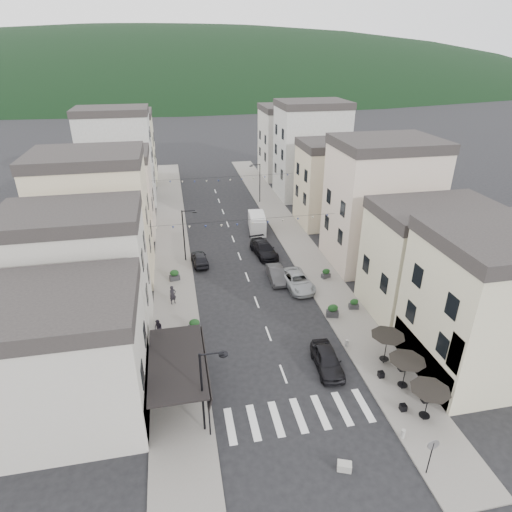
{
  "coord_description": "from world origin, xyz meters",
  "views": [
    {
      "loc": [
        -6.71,
        -17.48,
        21.58
      ],
      "look_at": [
        0.48,
        18.69,
        3.5
      ],
      "focal_mm": 30.0,
      "sensor_mm": 36.0,
      "label": 1
    }
  ],
  "objects_px": {
    "parked_car_a": "(327,360)",
    "parked_car_c": "(297,281)",
    "delivery_van": "(257,222)",
    "pedestrian_a": "(173,295)",
    "parked_car_b": "(276,274)",
    "parked_car_d": "(264,249)",
    "pedestrian_b": "(158,328)",
    "parked_car_e": "(200,259)"
  },
  "relations": [
    {
      "from": "parked_car_a",
      "to": "pedestrian_a",
      "type": "bearing_deg",
      "value": 138.16
    },
    {
      "from": "parked_car_d",
      "to": "parked_car_e",
      "type": "distance_m",
      "value": 7.45
    },
    {
      "from": "pedestrian_a",
      "to": "pedestrian_b",
      "type": "height_order",
      "value": "pedestrian_a"
    },
    {
      "from": "parked_car_a",
      "to": "parked_car_c",
      "type": "distance_m",
      "value": 12.01
    },
    {
      "from": "parked_car_e",
      "to": "pedestrian_a",
      "type": "height_order",
      "value": "pedestrian_a"
    },
    {
      "from": "parked_car_a",
      "to": "delivery_van",
      "type": "distance_m",
      "value": 27.07
    },
    {
      "from": "parked_car_a",
      "to": "pedestrian_b",
      "type": "bearing_deg",
      "value": 156.38
    },
    {
      "from": "parked_car_e",
      "to": "parked_car_b",
      "type": "bearing_deg",
      "value": 140.24
    },
    {
      "from": "parked_car_c",
      "to": "parked_car_b",
      "type": "bearing_deg",
      "value": 128.45
    },
    {
      "from": "parked_car_e",
      "to": "pedestrian_b",
      "type": "distance_m",
      "value": 13.35
    },
    {
      "from": "parked_car_d",
      "to": "pedestrian_b",
      "type": "relative_size",
      "value": 3.4
    },
    {
      "from": "parked_car_b",
      "to": "parked_car_a",
      "type": "bearing_deg",
      "value": -86.72
    },
    {
      "from": "delivery_van",
      "to": "pedestrian_a",
      "type": "relative_size",
      "value": 2.79
    },
    {
      "from": "parked_car_c",
      "to": "pedestrian_a",
      "type": "xyz_separation_m",
      "value": [
        -12.16,
        -0.83,
        0.31
      ]
    },
    {
      "from": "parked_car_b",
      "to": "delivery_van",
      "type": "xyz_separation_m",
      "value": [
        0.67,
        13.33,
        0.48
      ]
    },
    {
      "from": "parked_car_e",
      "to": "pedestrian_b",
      "type": "bearing_deg",
      "value": 66.16
    },
    {
      "from": "parked_car_c",
      "to": "pedestrian_b",
      "type": "distance_m",
      "value": 14.59
    },
    {
      "from": "parked_car_d",
      "to": "parked_car_e",
      "type": "xyz_separation_m",
      "value": [
        -7.4,
        -0.88,
        -0.08
      ]
    },
    {
      "from": "parked_car_d",
      "to": "pedestrian_a",
      "type": "xyz_separation_m",
      "value": [
        -10.46,
        -8.66,
        0.27
      ]
    },
    {
      "from": "parked_car_b",
      "to": "parked_car_d",
      "type": "height_order",
      "value": "parked_car_d"
    },
    {
      "from": "parked_car_a",
      "to": "delivery_van",
      "type": "xyz_separation_m",
      "value": [
        0.13,
        27.06,
        0.4
      ]
    },
    {
      "from": "parked_car_b",
      "to": "parked_car_e",
      "type": "relative_size",
      "value": 1.04
    },
    {
      "from": "parked_car_c",
      "to": "pedestrian_b",
      "type": "bearing_deg",
      "value": -162.31
    },
    {
      "from": "parked_car_e",
      "to": "parked_car_c",
      "type": "bearing_deg",
      "value": 137.79
    },
    {
      "from": "parked_car_c",
      "to": "parked_car_d",
      "type": "bearing_deg",
      "value": 97.09
    },
    {
      "from": "parked_car_a",
      "to": "parked_car_d",
      "type": "distance_m",
      "value": 19.79
    },
    {
      "from": "parked_car_b",
      "to": "parked_car_c",
      "type": "xyz_separation_m",
      "value": [
        1.7,
        -1.79,
        0.04
      ]
    },
    {
      "from": "parked_car_b",
      "to": "pedestrian_b",
      "type": "height_order",
      "value": "pedestrian_b"
    },
    {
      "from": "parked_car_b",
      "to": "parked_car_d",
      "type": "bearing_deg",
      "value": 91.05
    },
    {
      "from": "parked_car_d",
      "to": "delivery_van",
      "type": "bearing_deg",
      "value": 76.8
    },
    {
      "from": "pedestrian_a",
      "to": "parked_car_d",
      "type": "bearing_deg",
      "value": 14.95
    },
    {
      "from": "pedestrian_a",
      "to": "parked_car_b",
      "type": "bearing_deg",
      "value": -10.63
    },
    {
      "from": "parked_car_e",
      "to": "parked_car_a",
      "type": "bearing_deg",
      "value": 107.93
    },
    {
      "from": "parked_car_b",
      "to": "parked_car_d",
      "type": "distance_m",
      "value": 6.04
    },
    {
      "from": "parked_car_b",
      "to": "delivery_van",
      "type": "height_order",
      "value": "delivery_van"
    },
    {
      "from": "parked_car_a",
      "to": "pedestrian_a",
      "type": "xyz_separation_m",
      "value": [
        -10.99,
        11.12,
        0.28
      ]
    },
    {
      "from": "parked_car_d",
      "to": "delivery_van",
      "type": "distance_m",
      "value": 7.32
    },
    {
      "from": "parked_car_a",
      "to": "parked_car_c",
      "type": "relative_size",
      "value": 0.85
    },
    {
      "from": "pedestrian_b",
      "to": "pedestrian_a",
      "type": "bearing_deg",
      "value": 119.71
    },
    {
      "from": "delivery_van",
      "to": "parked_car_a",
      "type": "bearing_deg",
      "value": -83.99
    },
    {
      "from": "parked_car_a",
      "to": "pedestrian_b",
      "type": "xyz_separation_m",
      "value": [
        -12.28,
        6.28,
        0.14
      ]
    },
    {
      "from": "parked_car_a",
      "to": "pedestrian_a",
      "type": "distance_m",
      "value": 15.64
    }
  ]
}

